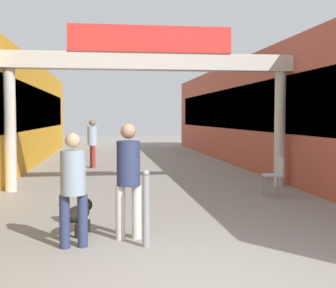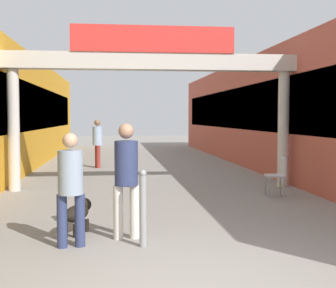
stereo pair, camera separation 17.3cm
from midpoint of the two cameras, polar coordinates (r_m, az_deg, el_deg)
The scene contains 8 objects.
storefront_right at distance 16.76m, azimuth 14.94°, elevation 3.65°, with size 3.00×26.00×3.82m.
arcade_sign_gateway at distance 11.60m, azimuth -1.42°, elevation 8.46°, with size 7.40×0.47×3.98m.
pedestrian_with_dog at distance 6.82m, azimuth -4.39°, elevation -3.56°, with size 0.39×0.38×1.69m.
pedestrian_companion at distance 6.49m, azimuth -11.05°, elevation -4.66°, with size 0.39×0.38×1.57m.
pedestrian_carrying_crate at distance 16.55m, azimuth -8.30°, elevation 0.47°, with size 0.41×0.41×1.69m.
dog_on_leash at distance 7.33m, azimuth -10.25°, elevation -8.26°, with size 0.50×0.72×0.51m.
bollard_post_metal at distance 6.45m, azimuth -2.29°, elevation -7.78°, with size 0.10×0.10×1.06m.
cafe_chair_aluminium_nearer at distance 10.79m, azimuth 13.77°, elevation -3.38°, with size 0.43×0.43×0.89m.
Camera 2 is at (-0.94, -4.61, 1.78)m, focal length 50.00 mm.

